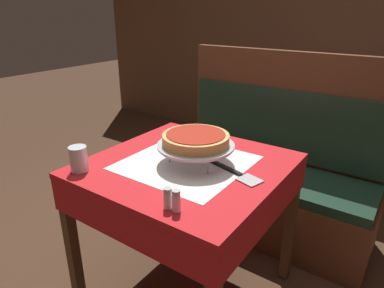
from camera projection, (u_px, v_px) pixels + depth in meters
dining_table_front at (187, 183)px, 1.66m from camera, size 0.88×0.88×0.78m
dining_table_rear at (335, 108)px, 2.92m from camera, size 0.83×0.83×0.78m
booth_bench at (268, 183)px, 2.35m from camera, size 1.39×0.52×1.21m
back_wall_panel at (333, 37)px, 3.32m from camera, size 6.00×0.04×2.40m
pizza_pan_stand at (196, 146)px, 1.58m from camera, size 0.36×0.36×0.10m
deep_dish_pizza at (196, 139)px, 1.57m from camera, size 0.31×0.31×0.05m
pizza_server at (234, 172)px, 1.51m from camera, size 0.30×0.13×0.01m
water_glass_near at (79, 159)px, 1.52m from camera, size 0.08×0.08×0.12m
salt_shaker at (168, 198)px, 1.24m from camera, size 0.03×0.03×0.08m
pepper_shaker at (176, 201)px, 1.22m from camera, size 0.03×0.03×0.09m
condiment_caddy at (327, 88)px, 2.96m from camera, size 0.15×0.15×0.16m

